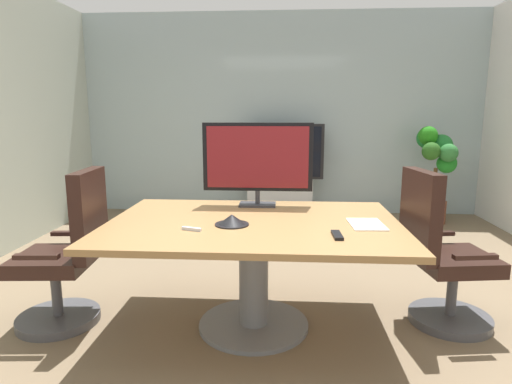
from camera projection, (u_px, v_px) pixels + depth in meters
ground_plane at (274, 314)px, 3.15m from camera, size 7.75×7.75×0.00m
wall_back_glass_partition at (280, 115)px, 6.19m from camera, size 5.78×0.10×2.85m
conference_table at (254, 247)px, 2.87m from camera, size 1.93×1.32×0.76m
office_chair_left at (68, 261)px, 2.95m from camera, size 0.61×0.59×1.09m
office_chair_right at (441, 261)px, 2.94m from camera, size 0.62×0.60×1.09m
tv_monitor at (258, 159)px, 3.26m from camera, size 0.84×0.18×0.64m
wall_display_unit at (280, 186)px, 6.03m from camera, size 1.20×0.36×1.31m
potted_plant at (436, 163)px, 5.63m from camera, size 0.51×0.59×1.29m
conference_phone at (232, 220)px, 2.74m from camera, size 0.22×0.22×0.07m
remote_control at (337, 235)px, 2.48m from camera, size 0.06×0.17×0.02m
whiteboard_marker at (191, 229)px, 2.61m from camera, size 0.13×0.06×0.02m
paper_notepad at (367, 224)px, 2.74m from camera, size 0.22×0.31×0.01m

